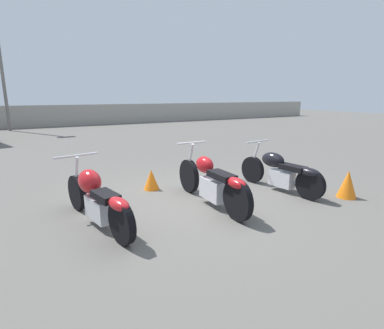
{
  "coord_description": "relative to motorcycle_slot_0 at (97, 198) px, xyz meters",
  "views": [
    {
      "loc": [
        -2.53,
        -4.5,
        1.87
      ],
      "look_at": [
        0.0,
        0.09,
        0.65
      ],
      "focal_mm": 28.0,
      "sensor_mm": 36.0,
      "label": 1
    }
  ],
  "objects": [
    {
      "name": "ground_plane",
      "position": [
        1.76,
        0.24,
        -0.42
      ],
      "size": [
        60.0,
        60.0,
        0.0
      ],
      "primitive_type": "plane",
      "color": "#5B5954"
    },
    {
      "name": "fence_back",
      "position": [
        1.76,
        15.72,
        0.23
      ],
      "size": [
        40.0,
        0.04,
        1.29
      ],
      "color": "#9E998E",
      "rests_on": "ground_plane"
    },
    {
      "name": "motorcycle_slot_0",
      "position": [
        0.0,
        0.0,
        0.0
      ],
      "size": [
        0.77,
        2.12,
        0.95
      ],
      "rotation": [
        0.0,
        0.0,
        0.2
      ],
      "color": "black",
      "rests_on": "ground_plane"
    },
    {
      "name": "motorcycle_slot_1",
      "position": [
        1.9,
        -0.12,
        0.0
      ],
      "size": [
        0.59,
        2.22,
        1.01
      ],
      "rotation": [
        0.0,
        0.0,
        -0.01
      ],
      "color": "black",
      "rests_on": "ground_plane"
    },
    {
      "name": "motorcycle_slot_2",
      "position": [
        3.54,
        -0.09,
        -0.02
      ],
      "size": [
        0.64,
        1.96,
        0.93
      ],
      "rotation": [
        0.0,
        0.0,
        0.13
      ],
      "color": "black",
      "rests_on": "ground_plane"
    },
    {
      "name": "traffic_cone_near",
      "position": [
        4.33,
        -0.99,
        -0.16
      ],
      "size": [
        0.35,
        0.35,
        0.52
      ],
      "color": "orange",
      "rests_on": "ground_plane"
    },
    {
      "name": "traffic_cone_far",
      "position": [
        1.31,
        1.23,
        -0.21
      ],
      "size": [
        0.32,
        0.32,
        0.41
      ],
      "color": "orange",
      "rests_on": "ground_plane"
    }
  ]
}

